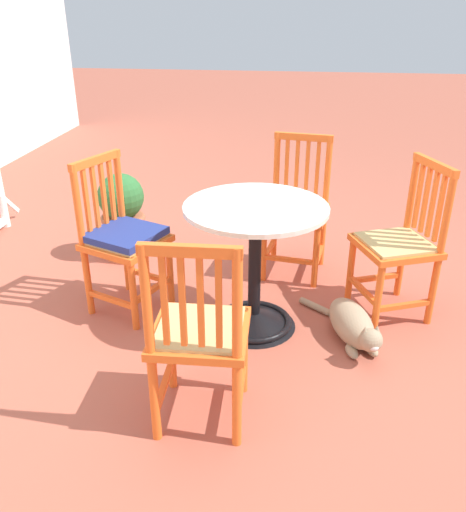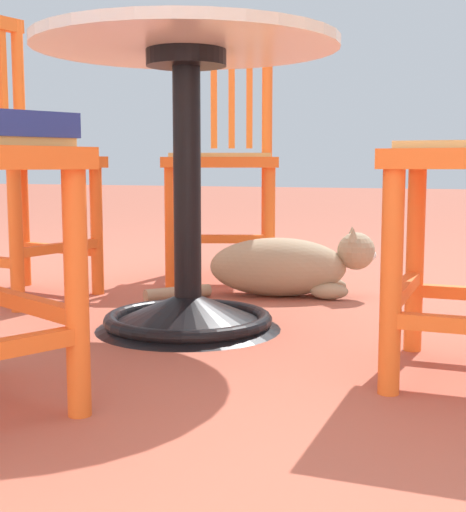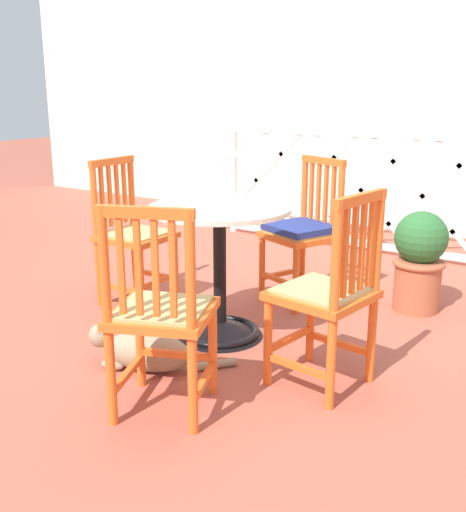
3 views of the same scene
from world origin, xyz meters
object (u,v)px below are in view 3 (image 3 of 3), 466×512
Objects in this scene: orange_chair_tucked_in at (303,233)px; orange_chair_at_corner at (327,296)px; orange_chair_facing_out at (133,236)px; cafe_table at (220,287)px; terracotta_planter at (419,259)px; tabby_cat at (141,350)px; orange_chair_by_planter at (161,315)px.

orange_chair_tucked_in is 1.00× the size of orange_chair_at_corner.
orange_chair_facing_out is 1.55m from orange_chair_at_corner.
orange_chair_tucked_in reaches higher than cafe_table.
terracotta_planter is at bearing 19.29° from orange_chair_tucked_in.
orange_chair_at_corner reaches higher than terracotta_planter.
orange_chair_by_planter is at bearing -35.62° from tabby_cat.
cafe_table is 0.83× the size of orange_chair_tucked_in.
orange_chair_tucked_in is at bearing 82.04° from cafe_table.
orange_chair_by_planter is (1.03, -0.96, 0.00)m from orange_chair_facing_out.
orange_chair_tucked_in is 1.47× the size of terracotta_planter.
orange_chair_at_corner is 0.95m from tabby_cat.
orange_chair_facing_out is 1.77m from terracotta_planter.
cafe_table is at bearing -97.96° from orange_chair_tucked_in.
orange_chair_by_planter is 1.39× the size of tabby_cat.
cafe_table is 0.79m from orange_chair_tucked_in.
orange_chair_by_planter is at bearing -84.49° from orange_chair_tucked_in.
orange_chair_facing_out is 1.00× the size of orange_chair_by_planter.
orange_chair_at_corner is at bearing -57.59° from orange_chair_tucked_in.
terracotta_planter is (0.78, 1.00, 0.04)m from cafe_table.
orange_chair_at_corner reaches higher than cafe_table.
orange_chair_tucked_in is 1.39× the size of tabby_cat.
orange_chair_by_planter is (0.26, -0.80, 0.15)m from cafe_table.
orange_chair_by_planter is 1.88m from terracotta_planter.
orange_chair_tucked_in is at bearing 122.41° from orange_chair_at_corner.
orange_chair_facing_out is at bearing 133.99° from tabby_cat.
orange_chair_facing_out is 1.04m from tabby_cat.
tabby_cat is 1.06× the size of terracotta_planter.
orange_chair_at_corner is 1.39× the size of tabby_cat.
orange_chair_tucked_in is (0.11, 0.77, 0.16)m from cafe_table.
orange_chair_tucked_in is 1.00× the size of orange_chair_by_planter.
orange_chair_facing_out is 1.00× the size of orange_chair_at_corner.
tabby_cat is at bearing -98.51° from orange_chair_tucked_in.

